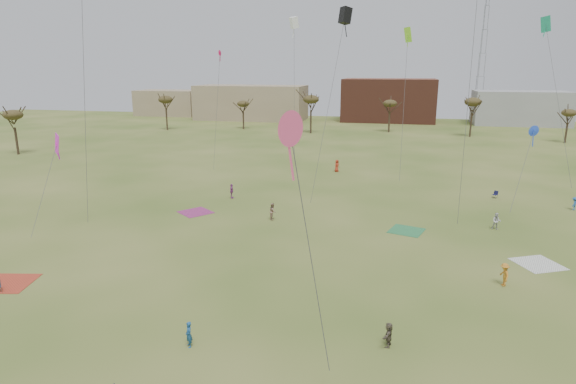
# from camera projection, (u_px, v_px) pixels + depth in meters

# --- Properties ---
(ground) EXTENTS (260.00, 260.00, 0.00)m
(ground) POSITION_uv_depth(u_px,v_px,m) (242.00, 332.00, 28.22)
(ground) COLOR #3A571B
(ground) RESTS_ON ground
(flyer_near_right) EXTENTS (0.63, 0.64, 1.49)m
(flyer_near_right) POSITION_uv_depth(u_px,v_px,m) (189.00, 335.00, 26.59)
(flyer_near_right) COLOR #1D5087
(flyer_near_right) RESTS_ON ground
(spectator_fore_b) EXTENTS (0.79, 0.94, 1.73)m
(spectator_fore_b) POSITION_uv_depth(u_px,v_px,m) (273.00, 211.00, 48.97)
(spectator_fore_b) COLOR #9C7963
(spectator_fore_b) RESTS_ON ground
(spectator_fore_c) EXTENTS (0.67, 1.38, 1.43)m
(spectator_fore_c) POSITION_uv_depth(u_px,v_px,m) (389.00, 335.00, 26.65)
(spectator_fore_c) COLOR brown
(spectator_fore_c) RESTS_ON ground
(flyer_mid_b) EXTENTS (0.82, 1.19, 1.69)m
(flyer_mid_b) POSITION_uv_depth(u_px,v_px,m) (504.00, 275.00, 34.07)
(flyer_mid_b) COLOR orange
(flyer_mid_b) RESTS_ON ground
(spectator_mid_d) EXTENTS (0.71, 1.10, 1.75)m
(spectator_mid_d) POSITION_uv_depth(u_px,v_px,m) (232.00, 191.00, 56.96)
(spectator_mid_d) COLOR #A04297
(spectator_mid_d) RESTS_ON ground
(spectator_mid_e) EXTENTS (0.85, 0.69, 1.64)m
(spectator_mid_e) POSITION_uv_depth(u_px,v_px,m) (496.00, 221.00, 45.95)
(spectator_mid_e) COLOR silver
(spectator_mid_e) RESTS_ON ground
(flyer_far_b) EXTENTS (0.94, 1.05, 1.81)m
(flyer_far_b) POSITION_uv_depth(u_px,v_px,m) (337.00, 166.00, 71.57)
(flyer_far_b) COLOR #B5351F
(flyer_far_b) RESTS_ON ground
(flyer_far_c) EXTENTS (0.94, 1.08, 1.44)m
(flyer_far_c) POSITION_uv_depth(u_px,v_px,m) (574.00, 204.00, 52.28)
(flyer_far_c) COLOR #215A9B
(flyer_far_c) RESTS_ON ground
(blanket_red) EXTENTS (3.91, 3.91, 0.03)m
(blanket_red) POSITION_uv_depth(u_px,v_px,m) (8.00, 283.00, 34.60)
(blanket_red) COLOR #BD3C25
(blanket_red) RESTS_ON ground
(blanket_cream) EXTENTS (4.25, 4.25, 0.03)m
(blanket_cream) POSITION_uv_depth(u_px,v_px,m) (538.00, 264.00, 38.00)
(blanket_cream) COLOR silver
(blanket_cream) RESTS_ON ground
(blanket_plum) EXTENTS (4.28, 4.28, 0.03)m
(blanket_plum) POSITION_uv_depth(u_px,v_px,m) (196.00, 212.00, 51.60)
(blanket_plum) COLOR #992F70
(blanket_plum) RESTS_ON ground
(blanket_olive) EXTENTS (3.74, 3.74, 0.03)m
(blanket_olive) POSITION_uv_depth(u_px,v_px,m) (406.00, 231.00, 45.77)
(blanket_olive) COLOR #2F8349
(blanket_olive) RESTS_ON ground
(camp_chair_right) EXTENTS (0.73, 0.74, 0.87)m
(camp_chair_right) POSITION_uv_depth(u_px,v_px,m) (495.00, 196.00, 57.19)
(camp_chair_right) COLOR #16173D
(camp_chair_right) RESTS_ON ground
(kites_aloft) EXTENTS (66.30, 56.19, 26.22)m
(kites_aloft) POSITION_uv_depth(u_px,v_px,m) (318.00, 32.00, 55.23)
(kites_aloft) COLOR red
(kites_aloft) RESTS_ON ground
(tree_line) EXTENTS (117.44, 49.32, 8.91)m
(tree_line) POSITION_uv_depth(u_px,v_px,m) (346.00, 107.00, 101.68)
(tree_line) COLOR #3A2B1E
(tree_line) RESTS_ON ground
(building_tan) EXTENTS (32.00, 14.00, 10.00)m
(building_tan) POSITION_uv_depth(u_px,v_px,m) (251.00, 103.00, 143.04)
(building_tan) COLOR #937F60
(building_tan) RESTS_ON ground
(building_brick) EXTENTS (26.00, 16.00, 12.00)m
(building_brick) POSITION_uv_depth(u_px,v_px,m) (389.00, 100.00, 138.80)
(building_brick) COLOR brown
(building_brick) RESTS_ON ground
(building_grey) EXTENTS (24.00, 12.00, 9.00)m
(building_grey) POSITION_uv_depth(u_px,v_px,m) (520.00, 108.00, 129.68)
(building_grey) COLOR gray
(building_grey) RESTS_ON ground
(building_tan_west) EXTENTS (20.00, 12.00, 8.00)m
(building_tan_west) POSITION_uv_depth(u_px,v_px,m) (170.00, 103.00, 156.41)
(building_tan_west) COLOR #937F60
(building_tan_west) RESTS_ON ground
(radio_tower) EXTENTS (1.51, 1.72, 41.00)m
(radio_tower) POSITION_uv_depth(u_px,v_px,m) (482.00, 52.00, 134.76)
(radio_tower) COLOR #9EA3A8
(radio_tower) RESTS_ON ground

